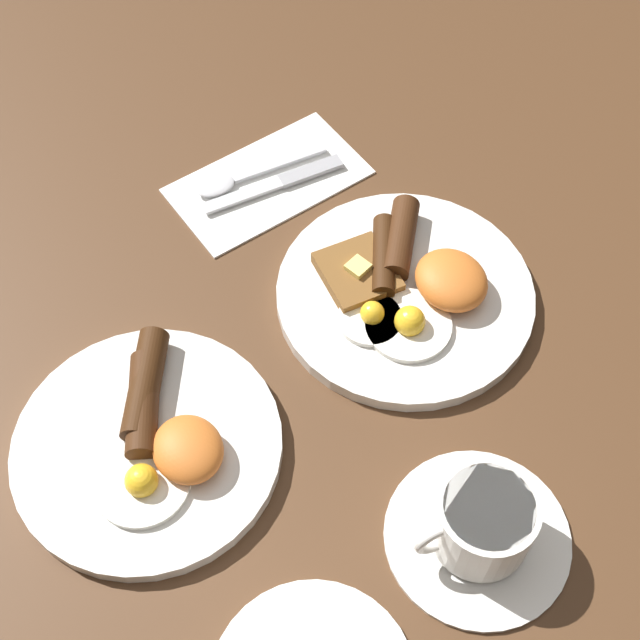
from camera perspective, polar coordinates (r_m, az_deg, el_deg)
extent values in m
plane|color=#4C301C|center=(0.89, 5.41, 1.34)|extent=(3.00, 3.00, 0.00)
cylinder|color=silver|center=(0.88, 5.45, 1.62)|extent=(0.25, 0.25, 0.01)
cylinder|color=white|center=(0.85, 5.67, -0.33)|extent=(0.08, 0.08, 0.01)
sphere|color=yellow|center=(0.84, 5.77, -0.07)|extent=(0.03, 0.03, 0.03)
cylinder|color=white|center=(0.85, 3.21, 0.08)|extent=(0.06, 0.06, 0.01)
sphere|color=yellow|center=(0.84, 3.36, 0.45)|extent=(0.02, 0.02, 0.02)
ellipsoid|color=orange|center=(0.87, 8.40, 2.55)|extent=(0.08, 0.07, 0.03)
cylinder|color=#3E210F|center=(0.90, 5.18, 5.24)|extent=(0.09, 0.08, 0.03)
cylinder|color=#381E0C|center=(0.89, 4.17, 4.13)|extent=(0.09, 0.07, 0.02)
cube|color=brown|center=(0.88, 2.42, 3.02)|extent=(0.08, 0.08, 0.01)
cube|color=#F4E072|center=(0.87, 2.45, 3.42)|extent=(0.02, 0.02, 0.01)
cylinder|color=silver|center=(0.81, -10.97, -7.95)|extent=(0.24, 0.24, 0.01)
cylinder|color=white|center=(0.78, -11.33, -10.13)|extent=(0.08, 0.08, 0.01)
sphere|color=yellow|center=(0.77, -11.36, -10.04)|extent=(0.03, 0.03, 0.03)
ellipsoid|color=orange|center=(0.78, -8.45, -8.19)|extent=(0.07, 0.06, 0.03)
cylinder|color=#381E0C|center=(0.81, -11.11, -4.05)|extent=(0.10, 0.08, 0.03)
cylinder|color=#3C200F|center=(0.80, -11.24, -5.34)|extent=(0.10, 0.07, 0.03)
cylinder|color=silver|center=(0.78, 10.05, -13.46)|extent=(0.16, 0.16, 0.01)
cylinder|color=silver|center=(0.74, 10.44, -12.51)|extent=(0.08, 0.08, 0.06)
cylinder|color=brown|center=(0.72, 10.79, -11.67)|extent=(0.07, 0.07, 0.00)
torus|color=silver|center=(0.73, 7.58, -13.69)|extent=(0.01, 0.04, 0.04)
cube|color=white|center=(0.98, -3.34, 8.91)|extent=(0.13, 0.21, 0.01)
cube|color=silver|center=(0.96, -4.99, 7.93)|extent=(0.02, 0.09, 0.00)
cube|color=#9E9EA3|center=(0.98, -0.61, 9.50)|extent=(0.02, 0.07, 0.01)
ellipsoid|color=silver|center=(0.97, -6.72, 8.53)|extent=(0.03, 0.05, 0.01)
cube|color=silver|center=(0.99, -2.55, 9.92)|extent=(0.02, 0.11, 0.00)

